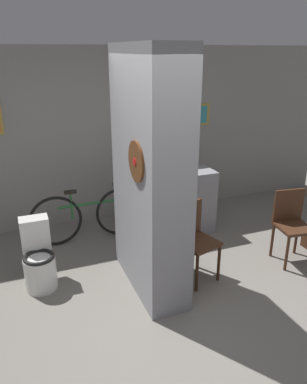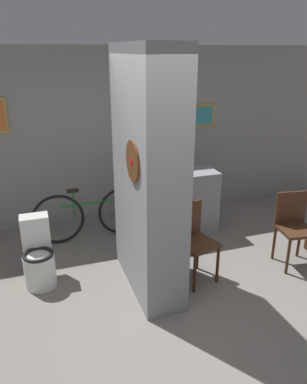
{
  "view_description": "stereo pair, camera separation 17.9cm",
  "coord_description": "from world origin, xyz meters",
  "px_view_note": "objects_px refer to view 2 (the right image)",
  "views": [
    {
      "loc": [
        -1.36,
        -2.82,
        2.53
      ],
      "look_at": [
        0.15,
        1.04,
        0.95
      ],
      "focal_mm": 35.0,
      "sensor_mm": 36.0,
      "label": 1
    },
    {
      "loc": [
        -1.2,
        -2.88,
        2.53
      ],
      "look_at": [
        0.15,
        1.04,
        0.95
      ],
      "focal_mm": 35.0,
      "sensor_mm": 36.0,
      "label": 2
    }
  ],
  "objects_px": {
    "bicycle": "(91,214)",
    "bottle_tall": "(179,168)",
    "toilet": "(38,257)",
    "chair_near_pillar": "(193,238)",
    "chair_by_doorway": "(294,225)"
  },
  "relations": [
    {
      "from": "bicycle",
      "to": "bottle_tall",
      "type": "bearing_deg",
      "value": -14.6
    },
    {
      "from": "toilet",
      "to": "chair_near_pillar",
      "type": "height_order",
      "value": "chair_near_pillar"
    },
    {
      "from": "chair_by_doorway",
      "to": "bottle_tall",
      "type": "xyz_separation_m",
      "value": [
        -1.07,
        1.14,
        0.5
      ]
    },
    {
      "from": "toilet",
      "to": "bicycle",
      "type": "bearing_deg",
      "value": 49.08
    },
    {
      "from": "chair_by_doorway",
      "to": "bottle_tall",
      "type": "distance_m",
      "value": 1.64
    },
    {
      "from": "bottle_tall",
      "to": "chair_near_pillar",
      "type": "bearing_deg",
      "value": -103.57
    },
    {
      "from": "chair_by_doorway",
      "to": "bicycle",
      "type": "bearing_deg",
      "value": 155.89
    },
    {
      "from": "bicycle",
      "to": "bottle_tall",
      "type": "xyz_separation_m",
      "value": [
        1.19,
        -0.31,
        0.64
      ]
    },
    {
      "from": "toilet",
      "to": "bottle_tall",
      "type": "height_order",
      "value": "bottle_tall"
    },
    {
      "from": "chair_near_pillar",
      "to": "chair_by_doorway",
      "type": "relative_size",
      "value": 1.0
    },
    {
      "from": "chair_near_pillar",
      "to": "chair_by_doorway",
      "type": "xyz_separation_m",
      "value": [
        1.32,
        -0.09,
        0.0
      ]
    },
    {
      "from": "toilet",
      "to": "chair_by_doorway",
      "type": "xyz_separation_m",
      "value": [
        3.02,
        -0.57,
        0.19
      ]
    },
    {
      "from": "bicycle",
      "to": "chair_by_doorway",
      "type": "bearing_deg",
      "value": -32.75
    },
    {
      "from": "toilet",
      "to": "bottle_tall",
      "type": "bearing_deg",
      "value": 16.38
    },
    {
      "from": "bicycle",
      "to": "chair_near_pillar",
      "type": "bearing_deg",
      "value": -55.6
    }
  ]
}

